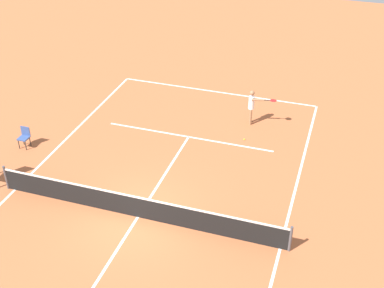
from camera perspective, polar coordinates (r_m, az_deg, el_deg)
The scene contains 6 objects.
ground_plane at distance 19.27m, azimuth -6.05°, elevation -8.09°, with size 60.00×60.00×0.00m, color #B76038.
court_lines at distance 19.27m, azimuth -6.05°, elevation -8.08°, with size 10.72×21.73×0.01m.
tennis_net at distance 18.95m, azimuth -6.14°, elevation -6.95°, with size 11.32×0.10×1.07m.
player_serving at distance 24.44m, azimuth 6.75°, elevation 4.42°, with size 1.34×0.45×1.76m.
tennis_ball at distance 23.62m, azimuth 5.85°, elevation 0.53°, with size 0.07×0.07×0.07m, color #CCE033.
courtside_chair_mid at distance 23.97m, azimuth -18.19°, elevation 0.83°, with size 0.44×0.46×0.95m.
Camera 1 is at (-6.44, 13.18, 12.50)m, focal length 47.84 mm.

